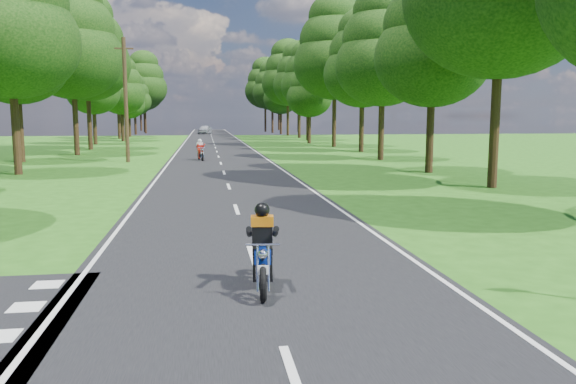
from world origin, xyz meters
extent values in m
plane|color=#245613|center=(0.00, 0.00, 0.00)|extent=(160.00, 160.00, 0.00)
cube|color=black|center=(0.00, 50.00, 0.01)|extent=(7.00, 140.00, 0.02)
cube|color=silver|center=(0.00, -4.00, 0.02)|extent=(0.12, 2.00, 0.01)
cube|color=silver|center=(0.00, 2.00, 0.02)|extent=(0.12, 2.00, 0.01)
cube|color=silver|center=(0.00, 8.00, 0.02)|extent=(0.12, 2.00, 0.01)
cube|color=silver|center=(0.00, 14.00, 0.02)|extent=(0.12, 2.00, 0.01)
cube|color=silver|center=(0.00, 20.00, 0.02)|extent=(0.12, 2.00, 0.01)
cube|color=silver|center=(0.00, 26.00, 0.02)|extent=(0.12, 2.00, 0.01)
cube|color=silver|center=(0.00, 32.00, 0.02)|extent=(0.12, 2.00, 0.01)
cube|color=silver|center=(0.00, 38.00, 0.02)|extent=(0.12, 2.00, 0.01)
cube|color=silver|center=(0.00, 44.00, 0.02)|extent=(0.12, 2.00, 0.01)
cube|color=silver|center=(0.00, 50.00, 0.02)|extent=(0.12, 2.00, 0.01)
cube|color=silver|center=(0.00, 56.00, 0.02)|extent=(0.12, 2.00, 0.01)
cube|color=silver|center=(0.00, 62.00, 0.02)|extent=(0.12, 2.00, 0.01)
cube|color=silver|center=(0.00, 68.00, 0.02)|extent=(0.12, 2.00, 0.01)
cube|color=silver|center=(0.00, 74.00, 0.02)|extent=(0.12, 2.00, 0.01)
cube|color=silver|center=(0.00, 80.00, 0.02)|extent=(0.12, 2.00, 0.01)
cube|color=silver|center=(0.00, 86.00, 0.02)|extent=(0.12, 2.00, 0.01)
cube|color=silver|center=(0.00, 92.00, 0.02)|extent=(0.12, 2.00, 0.01)
cube|color=silver|center=(0.00, 98.00, 0.02)|extent=(0.12, 2.00, 0.01)
cube|color=silver|center=(0.00, 104.00, 0.02)|extent=(0.12, 2.00, 0.01)
cube|color=silver|center=(0.00, 110.00, 0.02)|extent=(0.12, 2.00, 0.01)
cube|color=silver|center=(0.00, 116.00, 0.02)|extent=(0.12, 2.00, 0.01)
cube|color=silver|center=(-3.30, 50.00, 0.02)|extent=(0.10, 140.00, 0.01)
cube|color=silver|center=(3.30, 50.00, 0.02)|extent=(0.10, 140.00, 0.01)
cube|color=silver|center=(-3.80, -0.90, 0.02)|extent=(0.50, 0.50, 0.01)
cube|color=silver|center=(-3.80, 0.30, 0.02)|extent=(0.50, 0.50, 0.01)
cylinder|color=black|center=(-10.57, 20.76, 1.96)|extent=(0.40, 0.40, 3.91)
ellipsoid|color=black|center=(-10.57, 20.76, 6.78)|extent=(6.85, 6.85, 5.82)
ellipsoid|color=black|center=(-10.57, 20.76, 8.68)|extent=(5.87, 5.87, 4.99)
cylinder|color=black|center=(-12.94, 29.18, 1.90)|extent=(0.40, 0.40, 3.79)
ellipsoid|color=black|center=(-12.94, 29.18, 6.57)|extent=(6.64, 6.64, 5.64)
ellipsoid|color=black|center=(-12.94, 29.18, 8.41)|extent=(5.69, 5.69, 4.84)
ellipsoid|color=black|center=(-12.94, 29.18, 10.26)|extent=(4.27, 4.27, 3.63)
cylinder|color=black|center=(-10.82, 35.60, 2.16)|extent=(0.40, 0.40, 4.32)
ellipsoid|color=black|center=(-10.82, 35.60, 7.47)|extent=(7.56, 7.56, 6.42)
ellipsoid|color=black|center=(-10.82, 35.60, 9.58)|extent=(6.48, 6.48, 5.51)
cylinder|color=black|center=(-11.26, 43.10, 2.20)|extent=(0.40, 0.40, 4.40)
ellipsoid|color=black|center=(-11.26, 43.10, 7.62)|extent=(7.71, 7.71, 6.55)
ellipsoid|color=black|center=(-11.26, 43.10, 9.77)|extent=(6.60, 6.60, 5.61)
ellipsoid|color=black|center=(-11.26, 43.10, 11.92)|extent=(4.95, 4.95, 4.21)
cylinder|color=black|center=(-12.61, 52.78, 1.60)|extent=(0.40, 0.40, 3.20)
ellipsoid|color=black|center=(-12.61, 52.78, 5.54)|extent=(5.60, 5.60, 4.76)
ellipsoid|color=black|center=(-12.61, 52.78, 7.10)|extent=(4.80, 4.80, 4.08)
ellipsoid|color=black|center=(-12.61, 52.78, 8.66)|extent=(3.60, 3.60, 3.06)
cylinder|color=black|center=(-10.75, 60.15, 1.61)|extent=(0.40, 0.40, 3.22)
ellipsoid|color=black|center=(-10.75, 60.15, 5.58)|extent=(5.64, 5.64, 4.79)
ellipsoid|color=black|center=(-10.75, 60.15, 7.15)|extent=(4.83, 4.83, 4.11)
ellipsoid|color=black|center=(-10.75, 60.15, 8.72)|extent=(3.62, 3.62, 3.08)
cylinder|color=black|center=(-12.29, 67.91, 1.80)|extent=(0.40, 0.40, 3.61)
ellipsoid|color=black|center=(-12.29, 67.91, 6.25)|extent=(6.31, 6.31, 5.37)
ellipsoid|color=black|center=(-12.29, 67.91, 8.01)|extent=(5.41, 5.41, 4.60)
ellipsoid|color=black|center=(-12.29, 67.91, 9.76)|extent=(4.06, 4.06, 3.45)
cylinder|color=black|center=(-11.94, 75.74, 1.33)|extent=(0.40, 0.40, 2.67)
ellipsoid|color=black|center=(-11.94, 75.74, 4.62)|extent=(4.67, 4.67, 3.97)
ellipsoid|color=black|center=(-11.94, 75.74, 5.92)|extent=(4.00, 4.00, 3.40)
ellipsoid|color=black|center=(-11.94, 75.74, 7.22)|extent=(3.00, 3.00, 2.55)
cylinder|color=black|center=(-12.18, 84.90, 1.54)|extent=(0.40, 0.40, 3.09)
ellipsoid|color=black|center=(-12.18, 84.90, 5.34)|extent=(5.40, 5.40, 4.59)
ellipsoid|color=black|center=(-12.18, 84.90, 6.85)|extent=(4.63, 4.63, 3.93)
ellipsoid|color=black|center=(-12.18, 84.90, 8.35)|extent=(3.47, 3.47, 2.95)
cylinder|color=black|center=(-11.23, 91.41, 2.24)|extent=(0.40, 0.40, 4.48)
ellipsoid|color=black|center=(-11.23, 91.41, 7.75)|extent=(7.84, 7.84, 6.66)
ellipsoid|color=black|center=(-11.23, 91.41, 9.94)|extent=(6.72, 6.72, 5.71)
ellipsoid|color=black|center=(-11.23, 91.41, 12.12)|extent=(5.04, 5.04, 4.28)
cylinder|color=black|center=(-12.28, 100.39, 2.05)|extent=(0.40, 0.40, 4.09)
ellipsoid|color=black|center=(-12.28, 100.39, 7.09)|extent=(7.16, 7.16, 6.09)
ellipsoid|color=black|center=(-12.28, 100.39, 9.08)|extent=(6.14, 6.14, 5.22)
ellipsoid|color=black|center=(-12.28, 100.39, 11.08)|extent=(4.61, 4.61, 3.92)
cylinder|color=black|center=(11.06, 12.20, 2.28)|extent=(0.40, 0.40, 4.56)
cylinder|color=black|center=(10.92, 18.69, 1.75)|extent=(0.40, 0.40, 3.49)
ellipsoid|color=black|center=(10.92, 18.69, 6.05)|extent=(6.12, 6.12, 5.20)
ellipsoid|color=black|center=(10.92, 18.69, 7.75)|extent=(5.24, 5.24, 4.46)
cylinder|color=black|center=(11.06, 27.58, 1.85)|extent=(0.40, 0.40, 3.69)
ellipsoid|color=black|center=(11.06, 27.58, 6.39)|extent=(6.46, 6.46, 5.49)
ellipsoid|color=black|center=(11.06, 27.58, 8.19)|extent=(5.54, 5.54, 4.71)
ellipsoid|color=black|center=(11.06, 27.58, 9.99)|extent=(4.15, 4.15, 3.53)
cylinder|color=black|center=(12.17, 36.42, 1.87)|extent=(0.40, 0.40, 3.74)
ellipsoid|color=black|center=(12.17, 36.42, 6.48)|extent=(6.55, 6.55, 5.57)
ellipsoid|color=black|center=(12.17, 36.42, 8.31)|extent=(5.62, 5.62, 4.77)
ellipsoid|color=black|center=(12.17, 36.42, 10.13)|extent=(4.21, 4.21, 3.58)
cylinder|color=black|center=(11.72, 44.72, 2.32)|extent=(0.40, 0.40, 4.64)
ellipsoid|color=black|center=(11.72, 44.72, 8.04)|extent=(8.12, 8.12, 6.91)
ellipsoid|color=black|center=(11.72, 44.72, 10.30)|extent=(6.96, 6.96, 5.92)
ellipsoid|color=black|center=(11.72, 44.72, 12.56)|extent=(5.22, 5.22, 4.44)
cylinder|color=black|center=(10.55, 51.92, 1.45)|extent=(0.40, 0.40, 2.91)
ellipsoid|color=black|center=(10.55, 51.92, 5.03)|extent=(5.09, 5.09, 4.33)
ellipsoid|color=black|center=(10.55, 51.92, 6.45)|extent=(4.36, 4.36, 3.71)
ellipsoid|color=black|center=(10.55, 51.92, 7.87)|extent=(3.27, 3.27, 2.78)
cylinder|color=black|center=(11.77, 59.40, 1.94)|extent=(0.40, 0.40, 3.88)
ellipsoid|color=black|center=(11.77, 59.40, 6.71)|extent=(6.78, 6.78, 5.77)
ellipsoid|color=black|center=(11.77, 59.40, 8.60)|extent=(5.81, 5.81, 4.94)
ellipsoid|color=black|center=(11.77, 59.40, 10.49)|extent=(4.36, 4.36, 3.71)
cylinder|color=black|center=(12.10, 67.87, 2.09)|extent=(0.40, 0.40, 4.18)
ellipsoid|color=black|center=(12.10, 67.87, 7.23)|extent=(7.31, 7.31, 6.21)
ellipsoid|color=black|center=(12.10, 67.87, 9.27)|extent=(6.27, 6.27, 5.33)
ellipsoid|color=black|center=(12.10, 67.87, 11.31)|extent=(4.70, 4.70, 4.00)
cylinder|color=black|center=(11.80, 76.83, 2.32)|extent=(0.40, 0.40, 4.63)
ellipsoid|color=black|center=(11.80, 76.83, 8.02)|extent=(8.11, 8.11, 6.89)
ellipsoid|color=black|center=(11.80, 76.83, 10.28)|extent=(6.95, 6.95, 5.91)
ellipsoid|color=black|center=(11.80, 76.83, 12.54)|extent=(5.21, 5.21, 4.43)
cylinder|color=black|center=(11.69, 84.12, 1.68)|extent=(0.40, 0.40, 3.36)
ellipsoid|color=black|center=(11.69, 84.12, 5.82)|extent=(5.88, 5.88, 5.00)
ellipsoid|color=black|center=(11.69, 84.12, 7.46)|extent=(5.04, 5.04, 4.29)
ellipsoid|color=black|center=(11.69, 84.12, 9.10)|extent=(3.78, 3.78, 3.21)
cylinder|color=black|center=(11.14, 91.34, 2.04)|extent=(0.40, 0.40, 4.09)
ellipsoid|color=black|center=(11.14, 91.34, 7.07)|extent=(7.15, 7.15, 6.08)
ellipsoid|color=black|center=(11.14, 91.34, 9.07)|extent=(6.13, 6.13, 5.21)
ellipsoid|color=black|center=(11.14, 91.34, 11.06)|extent=(4.60, 4.60, 3.91)
cylinder|color=black|center=(10.68, 99.10, 2.24)|extent=(0.40, 0.40, 4.48)
ellipsoid|color=black|center=(10.68, 99.10, 7.76)|extent=(7.84, 7.84, 6.66)
ellipsoid|color=black|center=(10.68, 99.10, 9.94)|extent=(6.72, 6.72, 5.71)
ellipsoid|color=black|center=(10.68, 99.10, 12.13)|extent=(5.04, 5.04, 4.28)
cylinder|color=black|center=(-14.00, 110.00, 1.92)|extent=(0.40, 0.40, 3.84)
ellipsoid|color=black|center=(-14.00, 110.00, 6.65)|extent=(6.72, 6.72, 5.71)
ellipsoid|color=black|center=(-14.00, 110.00, 8.52)|extent=(5.76, 5.76, 4.90)
ellipsoid|color=black|center=(-14.00, 110.00, 10.39)|extent=(4.32, 4.32, 3.67)
cylinder|color=black|center=(15.00, 112.00, 2.08)|extent=(0.40, 0.40, 4.16)
ellipsoid|color=black|center=(15.00, 112.00, 7.20)|extent=(7.28, 7.28, 6.19)
ellipsoid|color=black|center=(15.00, 112.00, 9.23)|extent=(6.24, 6.24, 5.30)
ellipsoid|color=black|center=(15.00, 112.00, 11.26)|extent=(4.68, 4.68, 3.98)
cylinder|color=black|center=(-16.00, 95.00, 1.76)|extent=(0.40, 0.40, 3.52)
ellipsoid|color=black|center=(-16.00, 95.00, 6.09)|extent=(6.16, 6.16, 5.24)
ellipsoid|color=black|center=(-16.00, 95.00, 7.81)|extent=(5.28, 5.28, 4.49)
ellipsoid|color=black|center=(-16.00, 95.00, 9.53)|extent=(3.96, 3.96, 3.37)
cylinder|color=black|center=(17.00, 98.00, 2.24)|extent=(0.40, 0.40, 4.48)
ellipsoid|color=black|center=(17.00, 98.00, 7.76)|extent=(7.84, 7.84, 6.66)
ellipsoid|color=black|center=(17.00, 98.00, 9.94)|extent=(6.72, 6.72, 5.71)
ellipsoid|color=black|center=(17.00, 98.00, 12.12)|extent=(5.04, 5.04, 4.28)
cylinder|color=#382616|center=(-6.00, 28.00, 4.00)|extent=(0.26, 0.26, 8.00)
cube|color=#382616|center=(-6.00, 28.00, 7.30)|extent=(1.20, 0.10, 0.10)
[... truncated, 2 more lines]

